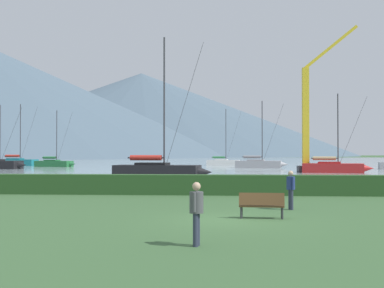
{
  "coord_description": "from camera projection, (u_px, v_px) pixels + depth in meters",
  "views": [
    {
      "loc": [
        -0.05,
        -18.18,
        2.4
      ],
      "look_at": [
        -4.92,
        49.06,
        3.6
      ],
      "focal_mm": 47.42,
      "sensor_mm": 36.0,
      "label": 1
    }
  ],
  "objects": [
    {
      "name": "harbor_water",
      "position": [
        229.0,
        161.0,
        154.7
      ],
      "size": [
        320.0,
        246.0,
        0.0
      ],
      "primitive_type": "cube",
      "color": "#8C9EA3",
      "rests_on": "ground_plane"
    },
    {
      "name": "sailboat_slip_2",
      "position": [
        259.0,
        164.0,
        81.79
      ],
      "size": [
        8.59,
        3.59,
        10.83
      ],
      "rotation": [
        0.0,
        0.0,
        -0.15
      ],
      "color": "#9E9EA3",
      "rests_on": "harbor_water"
    },
    {
      "name": "sailboat_slip_5",
      "position": [
        334.0,
        167.0,
        61.72
      ],
      "size": [
        8.48,
        3.99,
        9.65
      ],
      "rotation": [
        0.0,
        0.0,
        -0.22
      ],
      "color": "red",
      "rests_on": "harbor_water"
    },
    {
      "name": "hedge_line",
      "position": [
        230.0,
        185.0,
        29.06
      ],
      "size": [
        80.0,
        1.2,
        1.15
      ],
      "primitive_type": "cube",
      "color": "#284C23",
      "rests_on": "ground_plane"
    },
    {
      "name": "person_seated_viewer",
      "position": [
        291.0,
        187.0,
        21.46
      ],
      "size": [
        0.36,
        0.55,
        1.65
      ],
      "rotation": [
        0.0,
        0.0,
        0.27
      ],
      "color": "#2D3347",
      "rests_on": "ground_plane"
    },
    {
      "name": "person_standing_walker",
      "position": [
        196.0,
        208.0,
        13.06
      ],
      "size": [
        0.36,
        0.56,
        1.65
      ],
      "rotation": [
        0.0,
        0.0,
        -0.18
      ],
      "color": "#2D3347",
      "rests_on": "ground_plane"
    },
    {
      "name": "distant_hill_west_ridge",
      "position": [
        141.0,
        115.0,
        429.87
      ],
      "size": [
        355.25,
        355.25,
        70.23
      ],
      "primitive_type": "cone",
      "color": "#4C6070",
      "rests_on": "ground_plane"
    },
    {
      "name": "sailboat_slip_0",
      "position": [
        224.0,
        162.0,
        99.75
      ],
      "size": [
        7.5,
        3.08,
        11.08
      ],
      "rotation": [
        0.0,
        0.0,
        -0.14
      ],
      "color": "white",
      "rests_on": "harbor_water"
    },
    {
      "name": "ground_plane",
      "position": [
        230.0,
        220.0,
        18.08
      ],
      "size": [
        1000.0,
        1000.0,
        0.0
      ],
      "primitive_type": "plane",
      "color": "#385B33"
    },
    {
      "name": "sailboat_slip_9",
      "position": [
        158.0,
        170.0,
        47.75
      ],
      "size": [
        9.45,
        3.87,
        13.34
      ],
      "rotation": [
        0.0,
        0.0,
        -0.14
      ],
      "color": "black",
      "rests_on": "harbor_water"
    },
    {
      "name": "distant_hill_central_peak",
      "position": [
        71.0,
        127.0,
        428.37
      ],
      "size": [
        346.32,
        346.32,
        48.85
      ],
      "primitive_type": "cone",
      "color": "slate",
      "rests_on": "ground_plane"
    },
    {
      "name": "sailboat_slip_3",
      "position": [
        18.0,
        162.0,
        96.12
      ],
      "size": [
        8.94,
        3.76,
        11.67
      ],
      "rotation": [
        0.0,
        0.0,
        -0.16
      ],
      "color": "#19707A",
      "rests_on": "harbor_water"
    },
    {
      "name": "park_bench_under_tree",
      "position": [
        262.0,
        204.0,
        18.53
      ],
      "size": [
        1.67,
        0.58,
        0.95
      ],
      "rotation": [
        0.0,
        0.0,
        -0.07
      ],
      "color": "brown",
      "rests_on": "ground_plane"
    },
    {
      "name": "sailboat_slip_6",
      "position": [
        54.0,
        163.0,
        88.36
      ],
      "size": [
        7.76,
        3.87,
        9.85
      ],
      "rotation": [
        0.0,
        0.0,
        -0.26
      ],
      "color": "#236B38",
      "rests_on": "harbor_water"
    },
    {
      "name": "dock_crane",
      "position": [
        308.0,
        124.0,
        63.28
      ],
      "size": [
        7.46,
        2.0,
        18.36
      ],
      "color": "#333338",
      "rests_on": "ground_plane"
    }
  ]
}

